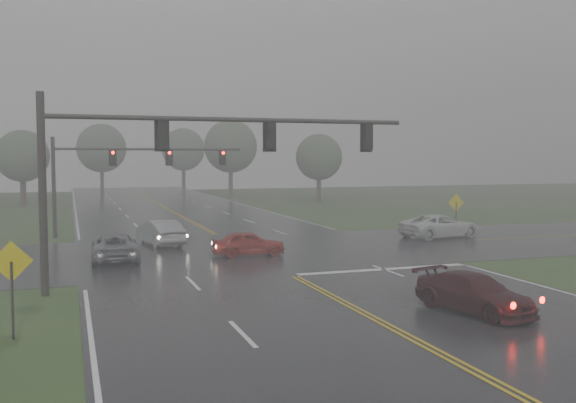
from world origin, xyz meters
name	(u,v)px	position (x,y,z in m)	size (l,w,h in m)	color
ground	(498,385)	(0.00, 0.00, 0.00)	(180.00, 180.00, 0.00)	#29441D
main_road	(257,257)	(0.00, 20.00, 0.00)	(18.00, 160.00, 0.02)	black
cross_street	(247,252)	(0.00, 22.00, 0.00)	(120.00, 14.00, 0.02)	black
stop_bar	(384,270)	(4.50, 14.40, 0.00)	(8.50, 0.50, 0.01)	white
sedan_maroon	(474,313)	(3.57, 6.04, 0.00)	(1.80, 4.44, 1.29)	black
sedan_red	(248,256)	(-0.35, 20.46, 0.00)	(1.55, 3.85, 1.31)	#9C130E
sedan_silver	(160,246)	(-4.24, 26.02, 0.00)	(1.60, 4.58, 1.51)	#9B9EA2
car_grey	(115,261)	(-7.14, 21.17, 0.00)	(2.27, 4.93, 1.37)	slate
pickup_white	(440,238)	(13.43, 23.82, 0.00)	(2.48, 5.37, 1.49)	silver
signal_gantry_near	(169,152)	(-5.49, 13.55, 5.42)	(15.06, 0.34, 7.66)	black
signal_gantry_far	(116,166)	(-6.29, 31.77, 4.61)	(12.49, 0.33, 6.53)	black
sign_diamond_west	(12,273)	(-10.86, 7.67, 1.92)	(1.19, 0.12, 2.85)	black
sign_diamond_east	(456,208)	(14.82, 24.13, 1.91)	(1.18, 0.10, 2.83)	black
tree_nw_a	(22,156)	(-13.90, 61.08, 5.31)	(5.51, 5.51, 8.09)	#382E24
tree_ne_a	(231,146)	(10.46, 68.47, 6.57)	(6.80, 6.80, 9.98)	#382E24
tree_n_mid	(101,148)	(-5.03, 78.64, 6.40)	(6.62, 6.62, 9.73)	#382E24
tree_e_near	(319,157)	(18.14, 57.02, 5.19)	(5.38, 5.38, 7.90)	#382E24
tree_n_far	(183,150)	(7.51, 87.04, 6.35)	(6.58, 6.58, 9.66)	#382E24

